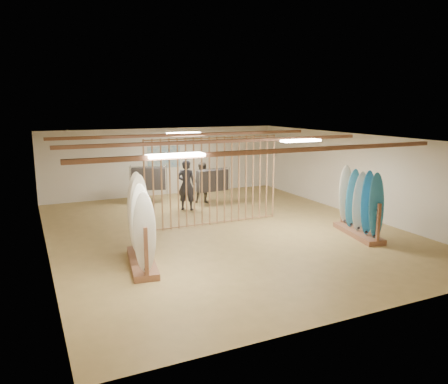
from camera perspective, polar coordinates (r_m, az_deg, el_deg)
name	(u,v)px	position (r m, az deg, el deg)	size (l,w,h in m)	color
floor	(224,231)	(13.34, 0.00, -5.06)	(12.00, 12.00, 0.00)	tan
ceiling	(224,138)	(12.82, 0.00, 7.02)	(12.00, 12.00, 0.00)	gray
wall_back	(164,162)	(18.56, -7.85, 3.94)	(12.00, 12.00, 0.00)	silver
wall_front	(367,242)	(8.13, 18.23, -6.24)	(12.00, 12.00, 0.00)	silver
wall_left	(43,201)	(11.85, -22.51, -1.07)	(12.00, 12.00, 0.00)	silver
wall_right	(355,174)	(15.75, 16.75, 2.23)	(12.00, 12.00, 0.00)	silver
ceiling_slats	(224,141)	(12.83, 0.00, 6.67)	(9.50, 6.12, 0.10)	#925D42
light_panels	(224,140)	(12.83, 0.00, 6.76)	(1.20, 0.35, 0.06)	white
bamboo_partition	(213,181)	(13.73, -1.41, 1.42)	(4.45, 0.05, 2.78)	tan
poster	(164,157)	(18.51, -7.84, 4.55)	(1.40, 0.03, 0.90)	#306BA8
rack_left	(141,237)	(10.53, -10.77, -5.85)	(0.87, 2.20, 2.04)	#925D42
rack_right	(359,213)	(13.27, 17.26, -2.68)	(0.94, 2.13, 1.96)	#925D42
clothing_rack_a	(149,179)	(17.02, -9.82, 1.72)	(1.33, 0.72, 1.48)	silver
clothing_rack_b	(212,181)	(16.61, -1.51, 1.51)	(1.32, 0.48, 1.42)	silver
shopper_a	(186,182)	(15.75, -4.94, 1.36)	(0.76, 0.52, 2.09)	#25242B
shopper_b	(203,180)	(16.75, -2.72, 1.54)	(0.88, 0.69, 1.82)	#3C342E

